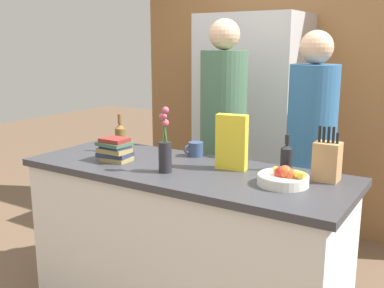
{
  "coord_description": "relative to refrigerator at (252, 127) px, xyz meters",
  "views": [
    {
      "loc": [
        1.32,
        -2.02,
        1.61
      ],
      "look_at": [
        0.0,
        0.09,
        1.06
      ],
      "focal_mm": 42.0,
      "sensor_mm": 36.0,
      "label": 1
    }
  ],
  "objects": [
    {
      "name": "flower_vase",
      "position": [
        0.21,
        -1.56,
        0.14
      ],
      "size": [
        0.07,
        0.07,
        0.36
      ],
      "color": "#232328",
      "rests_on": "kitchen_island"
    },
    {
      "name": "person_in_blue",
      "position": [
        0.76,
        -0.79,
        0.04
      ],
      "size": [
        0.3,
        0.3,
        1.69
      ],
      "rotation": [
        0.0,
        0.0,
        -0.41
      ],
      "color": "#383842",
      "rests_on": "ground_plane"
    },
    {
      "name": "back_wall_wood",
      "position": [
        0.25,
        0.36,
        0.37
      ],
      "size": [
        3.06,
        0.12,
        2.6
      ],
      "color": "olive",
      "rests_on": "ground_plane"
    },
    {
      "name": "knife_block",
      "position": [
        0.98,
        -1.25,
        0.12
      ],
      "size": [
        0.13,
        0.11,
        0.28
      ],
      "color": "tan",
      "rests_on": "kitchen_island"
    },
    {
      "name": "coffee_mug",
      "position": [
        0.16,
        -1.17,
        0.06
      ],
      "size": [
        0.09,
        0.11,
        0.09
      ],
      "color": "#334770",
      "rests_on": "kitchen_island"
    },
    {
      "name": "bottle_vinegar",
      "position": [
        -0.31,
        -1.32,
        0.11
      ],
      "size": [
        0.07,
        0.07,
        0.24
      ],
      "color": "brown",
      "rests_on": "kitchen_island"
    },
    {
      "name": "fruit_bowl",
      "position": [
        0.83,
        -1.44,
        0.05
      ],
      "size": [
        0.25,
        0.25,
        0.1
      ],
      "color": "silver",
      "rests_on": "kitchen_island"
    },
    {
      "name": "book_stack",
      "position": [
        -0.18,
        -1.52,
        0.08
      ],
      "size": [
        0.2,
        0.16,
        0.14
      ],
      "color": "#99844C",
      "rests_on": "kitchen_island"
    },
    {
      "name": "cereal_box",
      "position": [
        0.48,
        -1.32,
        0.16
      ],
      "size": [
        0.18,
        0.08,
        0.3
      ],
      "color": "yellow",
      "rests_on": "kitchen_island"
    },
    {
      "name": "kitchen_island",
      "position": [
        0.25,
        -1.43,
        -0.46
      ],
      "size": [
        1.86,
        0.7,
        0.94
      ],
      "color": "silver",
      "rests_on": "ground_plane"
    },
    {
      "name": "refrigerator",
      "position": [
        0.0,
        0.0,
        0.0
      ],
      "size": [
        0.83,
        0.62,
        1.85
      ],
      "color": "#B7B7BC",
      "rests_on": "ground_plane"
    },
    {
      "name": "person_at_sink",
      "position": [
        0.12,
        -0.74,
        0.09
      ],
      "size": [
        0.32,
        0.32,
        1.78
      ],
      "rotation": [
        0.0,
        0.0,
        -0.27
      ],
      "color": "#383842",
      "rests_on": "ground_plane"
    },
    {
      "name": "bottle_oil",
      "position": [
        0.75,
        -1.19,
        0.09
      ],
      "size": [
        0.06,
        0.06,
        0.2
      ],
      "color": "black",
      "rests_on": "kitchen_island"
    }
  ]
}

